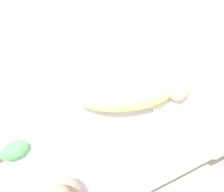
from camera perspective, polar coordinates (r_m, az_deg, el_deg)
name	(u,v)px	position (r m, az deg, el deg)	size (l,w,h in m)	color
ground_plane	(102,104)	(1.35, -2.71, -2.14)	(12.00, 12.00, 0.00)	#B2A893
bed_mattress	(101,102)	(1.29, -2.84, -1.50)	(1.49, 1.09, 0.13)	white
burp_cloth	(169,99)	(1.26, 14.68, -0.81)	(0.23, 0.15, 0.02)	white
swaddled_baby	(130,94)	(1.16, 4.63, 0.60)	(0.61, 0.36, 0.15)	#EFDB7F
turtle_plush	(13,151)	(1.27, -24.50, -12.93)	(0.19, 0.09, 0.06)	#51B756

